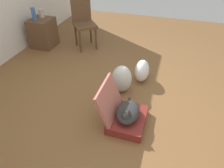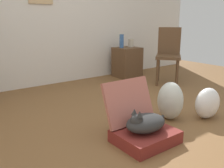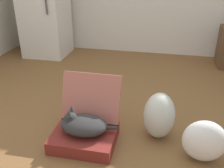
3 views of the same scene
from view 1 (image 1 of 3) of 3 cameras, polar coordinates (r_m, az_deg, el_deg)
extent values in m
plane|color=brown|center=(2.94, -0.50, -4.44)|extent=(7.68, 7.68, 0.00)
cube|color=maroon|center=(2.59, 4.37, -10.00)|extent=(0.54, 0.44, 0.12)
cube|color=#B26356|center=(2.44, -0.82, -4.47)|extent=(0.54, 0.19, 0.43)
ellipsoid|color=#2D2D2D|center=(2.49, 4.51, -7.90)|extent=(0.40, 0.28, 0.15)
sphere|color=#2D2D2D|center=(2.39, 3.92, -8.96)|extent=(0.12, 0.12, 0.12)
cone|color=#2D2D2D|center=(2.33, 4.83, -7.79)|extent=(0.06, 0.06, 0.06)
cone|color=#2D2D2D|center=(2.34, 3.18, -7.46)|extent=(0.06, 0.06, 0.06)
cylinder|color=#2D2D2D|center=(2.65, 4.52, -5.57)|extent=(0.20, 0.03, 0.07)
ellipsoid|color=silver|center=(2.98, 2.76, 1.45)|extent=(0.27, 0.30, 0.43)
ellipsoid|color=white|center=(3.27, 8.43, 3.72)|extent=(0.34, 0.23, 0.36)
cube|color=brown|center=(4.52, -18.87, 13.50)|extent=(0.46, 0.43, 0.58)
cylinder|color=#38609E|center=(4.32, -21.25, 17.90)|extent=(0.08, 0.08, 0.25)
cylinder|color=#B7AD99|center=(4.50, -19.34, 18.38)|extent=(0.11, 0.11, 0.16)
cylinder|color=brown|center=(4.10, -8.95, 11.70)|extent=(0.04, 0.04, 0.45)
cylinder|color=brown|center=(4.18, -4.53, 12.54)|extent=(0.04, 0.04, 0.45)
cylinder|color=brown|center=(4.40, -10.17, 13.40)|extent=(0.04, 0.04, 0.45)
cylinder|color=brown|center=(4.47, -6.00, 14.18)|extent=(0.04, 0.04, 0.45)
cube|color=brown|center=(4.19, -7.69, 16.14)|extent=(0.59, 0.59, 0.05)
cube|color=brown|center=(4.28, -8.77, 20.19)|extent=(0.28, 0.32, 0.47)
camera|label=2|loc=(1.45, 70.39, -30.58)|focal=39.81mm
camera|label=3|loc=(2.79, 49.47, 15.11)|focal=41.89mm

